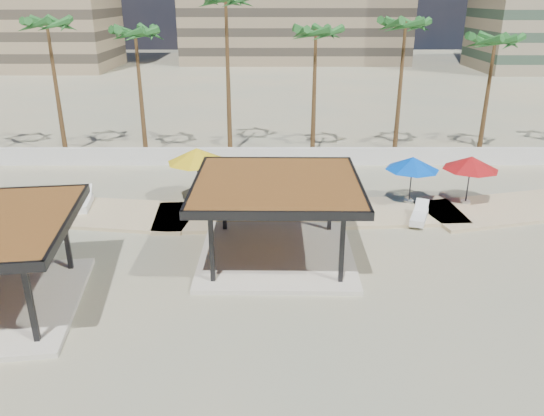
{
  "coord_description": "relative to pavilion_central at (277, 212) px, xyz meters",
  "views": [
    {
      "loc": [
        0.0,
        -18.74,
        10.73
      ],
      "look_at": [
        0.04,
        4.54,
        1.4
      ],
      "focal_mm": 35.0,
      "sensor_mm": 36.0,
      "label": 1
    }
  ],
  "objects": [
    {
      "name": "palm_c",
      "position": [
        -9.25,
        15.82,
        6.03
      ],
      "size": [
        3.0,
        3.0,
        9.31
      ],
      "color": "brown",
      "rests_on": "ground"
    },
    {
      "name": "ground",
      "position": [
        -0.25,
        -2.28,
        -2.12
      ],
      "size": [
        200.0,
        200.0,
        0.0
      ],
      "primitive_type": "plane",
      "color": "tan",
      "rests_on": "ground"
    },
    {
      "name": "palm_e",
      "position": [
        2.75,
        16.12,
        6.05
      ],
      "size": [
        3.0,
        3.0,
        9.33
      ],
      "color": "brown",
      "rests_on": "ground"
    },
    {
      "name": "boundary_wall",
      "position": [
        -0.25,
        13.72,
        -1.52
      ],
      "size": [
        56.0,
        0.3,
        1.2
      ],
      "primitive_type": "cube",
      "color": "silver",
      "rests_on": "ground"
    },
    {
      "name": "palm_d",
      "position": [
        -3.25,
        16.62,
        7.93
      ],
      "size": [
        3.0,
        3.0,
        11.35
      ],
      "color": "brown",
      "rests_on": "ground"
    },
    {
      "name": "lounger_b",
      "position": [
        7.25,
        3.67,
        -1.75
      ],
      "size": [
        1.42,
        2.21,
        0.8
      ],
      "rotation": [
        0.0,
        0.0,
        1.19
      ],
      "color": "white",
      "rests_on": "promenade"
    },
    {
      "name": "umbrella_c",
      "position": [
        10.43,
        6.05,
        0.34
      ],
      "size": [
        3.17,
        3.17,
        2.65
      ],
      "rotation": [
        0.0,
        0.0,
        -0.07
      ],
      "color": "beige",
      "rests_on": "promenade"
    },
    {
      "name": "palm_f",
      "position": [
        8.75,
        16.32,
        6.5
      ],
      "size": [
        3.0,
        3.0,
        9.82
      ],
      "color": "brown",
      "rests_on": "ground"
    },
    {
      "name": "umbrella_d",
      "position": [
        7.34,
        6.16,
        0.28
      ],
      "size": [
        3.07,
        3.07,
        2.59
      ],
      "rotation": [
        0.0,
        0.0,
        -0.06
      ],
      "color": "beige",
      "rests_on": "promenade"
    },
    {
      "name": "pavilion_central",
      "position": [
        0.0,
        0.0,
        0.0
      ],
      "size": [
        7.1,
        7.1,
        3.55
      ],
      "rotation": [
        0.0,
        0.0,
        -0.01
      ],
      "color": "beige",
      "rests_on": "ground"
    },
    {
      "name": "umbrella_b",
      "position": [
        -4.29,
        6.72,
        0.57
      ],
      "size": [
        3.7,
        3.7,
        2.93
      ],
      "rotation": [
        0.0,
        0.0,
        -0.13
      ],
      "color": "beige",
      "rests_on": "promenade"
    },
    {
      "name": "lounger_a",
      "position": [
        -10.39,
        5.56,
        -1.72
      ],
      "size": [
        1.1,
        2.46,
        0.9
      ],
      "rotation": [
        0.0,
        0.0,
        1.72
      ],
      "color": "white",
      "rests_on": "promenade"
    },
    {
      "name": "promenade",
      "position": [
        1.75,
        5.39,
        -2.06
      ],
      "size": [
        44.45,
        7.97,
        0.24
      ],
      "color": "#C6B284",
      "rests_on": "ground"
    },
    {
      "name": "palm_b",
      "position": [
        -15.25,
        16.42,
        6.53
      ],
      "size": [
        3.0,
        3.0,
        9.85
      ],
      "color": "brown",
      "rests_on": "ground"
    },
    {
      "name": "palm_g",
      "position": [
        14.75,
        15.92,
        5.55
      ],
      "size": [
        3.0,
        3.0,
        8.8
      ],
      "color": "brown",
      "rests_on": "ground"
    }
  ]
}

